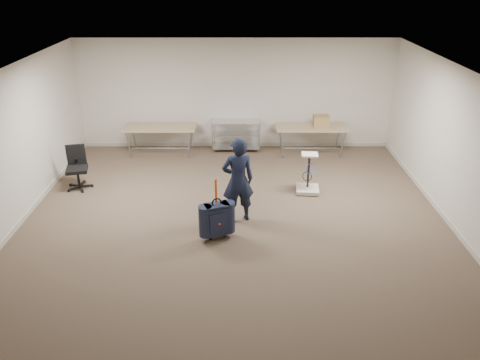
{
  "coord_description": "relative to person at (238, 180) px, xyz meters",
  "views": [
    {
      "loc": [
        0.1,
        -7.2,
        4.43
      ],
      "look_at": [
        0.1,
        0.3,
        0.95
      ],
      "focal_mm": 35.0,
      "sensor_mm": 36.0,
      "label": 1
    }
  ],
  "objects": [
    {
      "name": "ground",
      "position": [
        -0.06,
        -0.57,
        -0.82
      ],
      "size": [
        9.0,
        9.0,
        0.0
      ],
      "primitive_type": "plane",
      "color": "#46392A",
      "rests_on": "ground"
    },
    {
      "name": "room_shell",
      "position": [
        -0.06,
        0.81,
        -0.77
      ],
      "size": [
        8.0,
        9.0,
        9.0
      ],
      "color": "silver",
      "rests_on": "ground"
    },
    {
      "name": "folding_table_left",
      "position": [
        -1.96,
        3.38,
        -0.14
      ],
      "size": [
        1.8,
        0.75,
        0.73
      ],
      "color": "#96785C",
      "rests_on": "ground"
    },
    {
      "name": "folding_table_right",
      "position": [
        1.84,
        3.38,
        -0.14
      ],
      "size": [
        1.8,
        0.75,
        0.73
      ],
      "color": "#96785C",
      "rests_on": "ground"
    },
    {
      "name": "wire_shelf",
      "position": [
        -0.06,
        3.63,
        -0.38
      ],
      "size": [
        1.22,
        0.47,
        0.8
      ],
      "color": "silver",
      "rests_on": "ground"
    },
    {
      "name": "person",
      "position": [
        0.0,
        0.0,
        0.0
      ],
      "size": [
        0.67,
        0.51,
        1.64
      ],
      "primitive_type": "imported",
      "rotation": [
        0.0,
        0.0,
        3.36
      ],
      "color": "black",
      "rests_on": "ground"
    },
    {
      "name": "suitcase",
      "position": [
        -0.36,
        -0.69,
        -0.43
      ],
      "size": [
        0.48,
        0.38,
        1.14
      ],
      "color": "#151D31",
      "rests_on": "ground"
    },
    {
      "name": "office_chair",
      "position": [
        -3.45,
        1.4,
        -0.54
      ],
      "size": [
        0.56,
        0.56,
        0.93
      ],
      "color": "black",
      "rests_on": "ground"
    },
    {
      "name": "equipment_cart",
      "position": [
        1.48,
        1.18,
        -0.59
      ],
      "size": [
        0.51,
        0.51,
        0.87
      ],
      "color": "beige",
      "rests_on": "ground"
    },
    {
      "name": "cardboard_box",
      "position": [
        2.06,
        3.37,
        0.06
      ],
      "size": [
        0.39,
        0.29,
        0.29
      ],
      "primitive_type": "cube",
      "rotation": [
        0.0,
        0.0,
        0.01
      ],
      "color": "#A3804C",
      "rests_on": "folding_table_right"
    }
  ]
}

